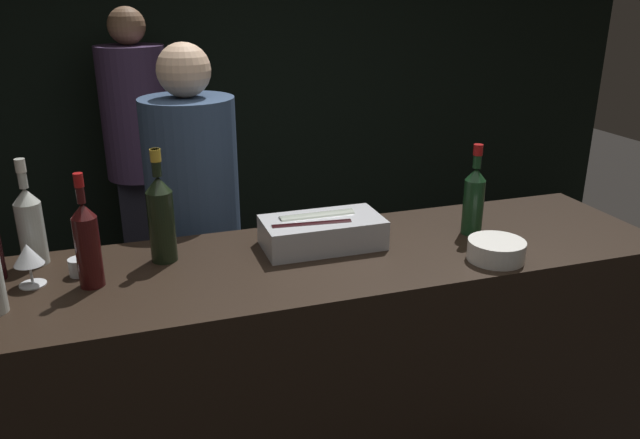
# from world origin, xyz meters

# --- Properties ---
(wall_back_chalkboard) EXTENTS (6.40, 0.06, 2.80)m
(wall_back_chalkboard) POSITION_xyz_m (0.00, 2.72, 1.40)
(wall_back_chalkboard) COLOR black
(wall_back_chalkboard) RESTS_ON ground_plane
(bar_counter) EXTENTS (2.46, 0.66, 1.06)m
(bar_counter) POSITION_xyz_m (0.00, 0.33, 0.53)
(bar_counter) COLOR black
(bar_counter) RESTS_ON ground_plane
(ice_bin_with_bottles) EXTENTS (0.42, 0.22, 0.11)m
(ice_bin_with_bottles) POSITION_xyz_m (0.02, 0.41, 1.12)
(ice_bin_with_bottles) COLOR #B7BABF
(ice_bin_with_bottles) RESTS_ON bar_counter
(bowl_white) EXTENTS (0.19, 0.19, 0.07)m
(bowl_white) POSITION_xyz_m (0.54, 0.12, 1.10)
(bowl_white) COLOR silver
(bowl_white) RESTS_ON bar_counter
(wine_glass) EXTENTS (0.09, 0.09, 0.14)m
(wine_glass) POSITION_xyz_m (-0.92, 0.39, 1.16)
(wine_glass) COLOR silver
(wine_glass) RESTS_ON bar_counter
(candle_votive) EXTENTS (0.06, 0.06, 0.06)m
(candle_votive) POSITION_xyz_m (-0.78, 0.43, 1.09)
(candle_votive) COLOR silver
(candle_votive) RESTS_ON bar_counter
(white_wine_bottle) EXTENTS (0.08, 0.08, 0.36)m
(white_wine_bottle) POSITION_xyz_m (-0.92, 0.57, 1.20)
(white_wine_bottle) COLOR #B2B7AD
(white_wine_bottle) RESTS_ON bar_counter
(red_wine_bottle_tall) EXTENTS (0.07, 0.07, 0.36)m
(red_wine_bottle_tall) POSITION_xyz_m (-0.74, 0.33, 1.20)
(red_wine_bottle_tall) COLOR #380F0F
(red_wine_bottle_tall) RESTS_ON bar_counter
(red_wine_bottle_burgundy) EXTENTS (0.08, 0.08, 0.34)m
(red_wine_bottle_burgundy) POSITION_xyz_m (0.59, 0.36, 1.20)
(red_wine_bottle_burgundy) COLOR #143319
(red_wine_bottle_burgundy) RESTS_ON bar_counter
(champagne_bottle) EXTENTS (0.09, 0.09, 0.38)m
(champagne_bottle) POSITION_xyz_m (-0.52, 0.46, 1.22)
(champagne_bottle) COLOR black
(champagne_bottle) RESTS_ON bar_counter
(person_in_hoodie) EXTENTS (0.38, 0.38, 1.73)m
(person_in_hoodie) POSITION_xyz_m (-0.35, 0.96, 0.96)
(person_in_hoodie) COLOR black
(person_in_hoodie) RESTS_ON ground_plane
(person_blond_tee) EXTENTS (0.39, 0.39, 1.83)m
(person_blond_tee) POSITION_xyz_m (-0.51, 2.27, 1.02)
(person_blond_tee) COLOR black
(person_blond_tee) RESTS_ON ground_plane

